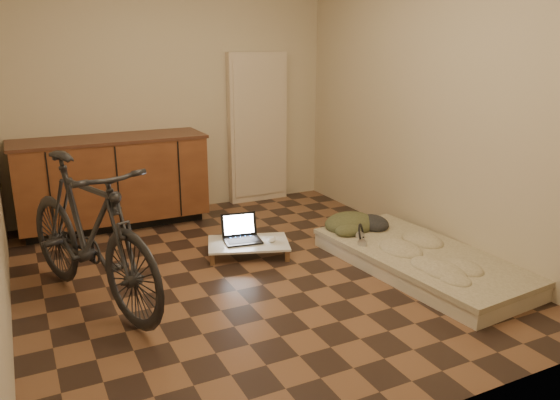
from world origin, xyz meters
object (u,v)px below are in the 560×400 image
lap_desk (248,244)px  bicycle (88,225)px  laptop (241,235)px  futon (422,260)px

lap_desk → bicycle: bearing=-146.2°
lap_desk → laptop: (-0.03, 0.08, 0.06)m
bicycle → futon: size_ratio=0.95×
lap_desk → laptop: 0.11m
bicycle → laptop: bicycle is taller
futon → lap_desk: futon is taller
futon → lap_desk: bearing=135.8°
bicycle → lap_desk: (1.35, 0.35, -0.48)m
futon → laptop: size_ratio=5.38×
lap_desk → laptop: laptop is taller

